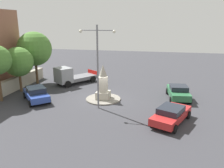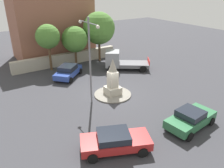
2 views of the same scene
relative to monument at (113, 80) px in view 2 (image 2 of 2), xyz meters
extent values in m
plane|color=#38383D|center=(0.00, 0.00, -1.61)|extent=(80.00, 80.00, 0.00)
cylinder|color=gray|center=(0.00, 0.00, -1.54)|extent=(3.57, 3.57, 0.13)
cube|color=#B2AA99|center=(0.00, 0.00, -1.11)|extent=(1.34, 1.34, 0.74)
cube|color=#B2AA99|center=(0.00, 0.00, 0.02)|extent=(0.81, 0.81, 1.52)
cone|color=#B2AA99|center=(0.00, 0.00, 1.42)|extent=(0.89, 0.89, 1.29)
cylinder|color=slate|center=(0.15, -2.38, 2.15)|extent=(0.16, 0.16, 7.52)
cylinder|color=slate|center=(-0.59, -2.38, 5.46)|extent=(1.48, 0.08, 0.08)
cylinder|color=slate|center=(0.89, -2.38, 5.46)|extent=(1.48, 0.08, 0.08)
sphere|color=#F2EACC|center=(-1.34, -2.38, 5.36)|extent=(0.28, 0.28, 0.28)
sphere|color=#F2EACC|center=(1.63, -2.38, 5.36)|extent=(0.28, 0.28, 0.28)
cube|color=#B22323|center=(6.64, -4.12, -1.00)|extent=(3.43, 4.81, 0.57)
cube|color=#1E232D|center=(6.58, -4.25, -0.49)|extent=(2.33, 2.52, 0.46)
cylinder|color=black|center=(6.43, -2.33, -1.29)|extent=(0.46, 0.67, 0.64)
cylinder|color=black|center=(8.09, -3.05, -1.29)|extent=(0.46, 0.67, 0.64)
cylinder|color=black|center=(5.19, -5.19, -1.29)|extent=(0.46, 0.67, 0.64)
cylinder|color=black|center=(6.85, -5.91, -1.29)|extent=(0.46, 0.67, 0.64)
cube|color=#2D6B42|center=(7.55, 1.98, -0.97)|extent=(2.29, 4.34, 0.64)
cube|color=#1E232D|center=(7.57, 1.86, -0.41)|extent=(1.87, 1.85, 0.48)
cylinder|color=black|center=(6.48, 3.34, -1.29)|extent=(0.29, 0.66, 0.64)
cylinder|color=black|center=(8.32, 3.53, -1.29)|extent=(0.29, 0.66, 0.64)
cylinder|color=black|center=(6.79, 0.43, -1.29)|extent=(0.29, 0.66, 0.64)
cylinder|color=black|center=(8.63, 0.63, -1.29)|extent=(0.29, 0.66, 0.64)
cube|color=#2D479E|center=(-6.52, -1.82, -0.98)|extent=(4.09, 4.21, 0.60)
cube|color=#1E232D|center=(-6.49, -1.84, -0.41)|extent=(2.56, 2.58, 0.54)
cylinder|color=black|center=(-4.89, -2.26, -1.29)|extent=(0.60, 0.62, 0.64)
cylinder|color=black|center=(-6.20, -3.47, -1.29)|extent=(0.60, 0.62, 0.64)
cylinder|color=black|center=(-6.83, -0.16, -1.29)|extent=(0.60, 0.62, 0.64)
cylinder|color=black|center=(-8.14, -1.38, -1.29)|extent=(0.60, 0.62, 0.64)
cube|color=gray|center=(-6.13, 3.98, -0.25)|extent=(2.63, 2.53, 1.87)
cube|color=slate|center=(-4.57, 6.15, -0.97)|extent=(3.84, 4.22, 0.43)
cube|color=red|center=(-3.51, 7.63, -0.50)|extent=(1.65, 1.21, 0.50)
cylinder|color=black|center=(-5.33, 3.32, -1.19)|extent=(0.72, 0.85, 0.84)
cylinder|color=black|center=(-7.01, 4.53, -1.19)|extent=(0.72, 0.85, 0.84)
cylinder|color=black|center=(-3.09, 6.45, -1.19)|extent=(0.72, 0.85, 0.84)
cylinder|color=black|center=(-4.77, 7.65, -1.19)|extent=(0.72, 0.85, 0.84)
cube|color=#B2AA99|center=(-10.97, -0.06, -0.86)|extent=(0.78, 14.25, 1.50)
cube|color=#935B47|center=(-15.68, -0.09, 2.97)|extent=(6.48, 10.58, 9.16)
cylinder|color=brown|center=(-9.97, 0.76, -0.46)|extent=(0.28, 0.28, 2.29)
sphere|color=#4C7F33|center=(-9.97, 0.76, 1.84)|extent=(3.30, 3.30, 3.30)
cylinder|color=brown|center=(-9.99, 4.34, -0.12)|extent=(0.31, 0.31, 2.98)
sphere|color=#4C7F33|center=(-9.99, 4.34, 2.87)|extent=(4.27, 4.27, 4.27)
cylinder|color=brown|center=(-9.95, -2.64, -0.01)|extent=(0.28, 0.28, 3.19)
sphere|color=#4C7F33|center=(-9.95, -2.64, 2.59)|extent=(2.87, 2.87, 2.87)
camera|label=1|loc=(5.55, -21.19, 6.16)|focal=35.95mm
camera|label=2|loc=(16.08, -10.54, 8.22)|focal=35.66mm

